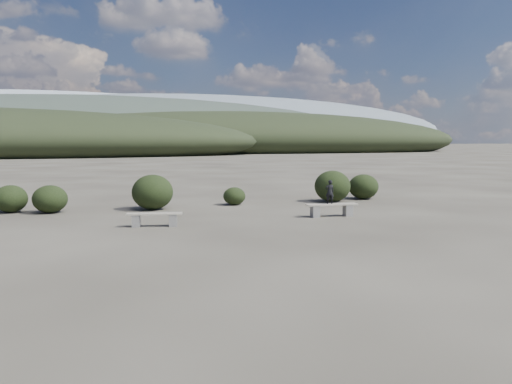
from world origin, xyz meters
name	(u,v)px	position (x,y,z in m)	size (l,w,h in m)	color
ground	(293,254)	(0.00, 0.00, 0.00)	(1200.00, 1200.00, 0.00)	#332F27
bench_left	(155,218)	(-2.56, 4.82, 0.25)	(1.71, 0.70, 0.42)	slate
bench_right	(332,209)	(3.52, 4.89, 0.28)	(1.84, 0.56, 0.45)	slate
seated_person	(330,192)	(3.44, 4.90, 0.87)	(0.30, 0.20, 0.83)	black
shrub_a	(50,199)	(-5.78, 9.07, 0.51)	(1.24, 1.24, 1.02)	black
shrub_b	(153,192)	(-2.12, 8.77, 0.67)	(1.57, 1.57, 1.35)	black
shrub_c	(234,196)	(1.25, 9.10, 0.37)	(0.92, 0.92, 0.73)	black
shrub_d	(332,186)	(5.58, 8.78, 0.68)	(1.55, 1.55, 1.36)	black
shrub_e	(363,187)	(7.41, 9.28, 0.56)	(1.35, 1.35, 1.13)	black
shrub_f	(11,199)	(-7.16, 9.66, 0.51)	(1.20, 1.20, 1.01)	black
mountain_ridges	(80,129)	(-7.48, 339.06, 10.84)	(500.00, 400.00, 56.00)	black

